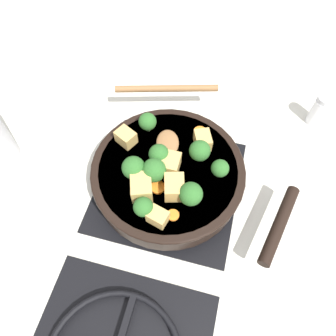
# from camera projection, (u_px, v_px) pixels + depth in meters

# --- Properties ---
(ground_plane) EXTENTS (2.40, 2.40, 0.00)m
(ground_plane) POSITION_uv_depth(u_px,v_px,m) (168.00, 186.00, 0.74)
(ground_plane) COLOR silver
(front_burner_grate) EXTENTS (0.31, 0.31, 0.03)m
(front_burner_grate) POSITION_uv_depth(u_px,v_px,m) (168.00, 184.00, 0.73)
(front_burner_grate) COLOR black
(front_burner_grate) RESTS_ON ground_plane
(skillet_pan) EXTENTS (0.43, 0.32, 0.05)m
(skillet_pan) POSITION_uv_depth(u_px,v_px,m) (169.00, 174.00, 0.69)
(skillet_pan) COLOR black
(skillet_pan) RESTS_ON front_burner_grate
(wooden_spoon) EXTENTS (0.24, 0.23, 0.02)m
(wooden_spoon) POSITION_uv_depth(u_px,v_px,m) (167.00, 110.00, 0.74)
(wooden_spoon) COLOR olive
(wooden_spoon) RESTS_ON skillet_pan
(tofu_cube_center_large) EXTENTS (0.05, 0.06, 0.04)m
(tofu_cube_center_large) POSITION_uv_depth(u_px,v_px,m) (174.00, 187.00, 0.63)
(tofu_cube_center_large) COLOR tan
(tofu_cube_center_large) RESTS_ON skillet_pan
(tofu_cube_near_handle) EXTENTS (0.05, 0.05, 0.03)m
(tofu_cube_near_handle) POSITION_uv_depth(u_px,v_px,m) (126.00, 137.00, 0.69)
(tofu_cube_near_handle) COLOR tan
(tofu_cube_near_handle) RESTS_ON skillet_pan
(tofu_cube_east_chunk) EXTENTS (0.05, 0.05, 0.03)m
(tofu_cube_east_chunk) POSITION_uv_depth(u_px,v_px,m) (203.00, 140.00, 0.69)
(tofu_cube_east_chunk) COLOR tan
(tofu_cube_east_chunk) RESTS_ON skillet_pan
(tofu_cube_west_chunk) EXTENTS (0.04, 0.04, 0.04)m
(tofu_cube_west_chunk) POSITION_uv_depth(u_px,v_px,m) (170.00, 165.00, 0.66)
(tofu_cube_west_chunk) COLOR tan
(tofu_cube_west_chunk) RESTS_ON skillet_pan
(tofu_cube_back_piece) EXTENTS (0.04, 0.04, 0.03)m
(tofu_cube_back_piece) POSITION_uv_depth(u_px,v_px,m) (158.00, 217.00, 0.60)
(tofu_cube_back_piece) COLOR tan
(tofu_cube_back_piece) RESTS_ON skillet_pan
(tofu_cube_front_piece) EXTENTS (0.05, 0.06, 0.04)m
(tofu_cube_front_piece) POSITION_uv_depth(u_px,v_px,m) (141.00, 187.00, 0.63)
(tofu_cube_front_piece) COLOR tan
(tofu_cube_front_piece) RESTS_ON skillet_pan
(broccoli_floret_near_spoon) EXTENTS (0.04, 0.04, 0.05)m
(broccoli_floret_near_spoon) POSITION_uv_depth(u_px,v_px,m) (148.00, 122.00, 0.70)
(broccoli_floret_near_spoon) COLOR #709956
(broccoli_floret_near_spoon) RESTS_ON skillet_pan
(broccoli_floret_center_top) EXTENTS (0.05, 0.05, 0.05)m
(broccoli_floret_center_top) POSITION_uv_depth(u_px,v_px,m) (133.00, 168.00, 0.64)
(broccoli_floret_center_top) COLOR #709956
(broccoli_floret_center_top) RESTS_ON skillet_pan
(broccoli_floret_east_rim) EXTENTS (0.04, 0.04, 0.05)m
(broccoli_floret_east_rim) POSITION_uv_depth(u_px,v_px,m) (200.00, 151.00, 0.66)
(broccoli_floret_east_rim) COLOR #709956
(broccoli_floret_east_rim) RESTS_ON skillet_pan
(broccoli_floret_west_rim) EXTENTS (0.04, 0.04, 0.05)m
(broccoli_floret_west_rim) POSITION_uv_depth(u_px,v_px,m) (159.00, 154.00, 0.66)
(broccoli_floret_west_rim) COLOR #709956
(broccoli_floret_west_rim) RESTS_ON skillet_pan
(broccoli_floret_north_edge) EXTENTS (0.05, 0.05, 0.05)m
(broccoli_floret_north_edge) POSITION_uv_depth(u_px,v_px,m) (154.00, 170.00, 0.63)
(broccoli_floret_north_edge) COLOR #709956
(broccoli_floret_north_edge) RESTS_ON skillet_pan
(broccoli_floret_south_cluster) EXTENTS (0.04, 0.04, 0.04)m
(broccoli_floret_south_cluster) POSITION_uv_depth(u_px,v_px,m) (220.00, 168.00, 0.64)
(broccoli_floret_south_cluster) COLOR #709956
(broccoli_floret_south_cluster) RESTS_ON skillet_pan
(broccoli_floret_mid_floret) EXTENTS (0.04, 0.04, 0.04)m
(broccoli_floret_mid_floret) POSITION_uv_depth(u_px,v_px,m) (143.00, 207.00, 0.60)
(broccoli_floret_mid_floret) COLOR #709956
(broccoli_floret_mid_floret) RESTS_ON skillet_pan
(broccoli_floret_small_inner) EXTENTS (0.05, 0.05, 0.05)m
(broccoli_floret_small_inner) POSITION_uv_depth(u_px,v_px,m) (191.00, 194.00, 0.61)
(broccoli_floret_small_inner) COLOR #709956
(broccoli_floret_small_inner) RESTS_ON skillet_pan
(carrot_slice_orange_thin) EXTENTS (0.02, 0.02, 0.01)m
(carrot_slice_orange_thin) POSITION_uv_depth(u_px,v_px,m) (173.00, 215.00, 0.62)
(carrot_slice_orange_thin) COLOR orange
(carrot_slice_orange_thin) RESTS_ON skillet_pan
(carrot_slice_near_center) EXTENTS (0.03, 0.03, 0.01)m
(carrot_slice_near_center) POSITION_uv_depth(u_px,v_px,m) (200.00, 132.00, 0.72)
(carrot_slice_near_center) COLOR orange
(carrot_slice_near_center) RESTS_ON skillet_pan
(carrot_slice_edge_slice) EXTENTS (0.03, 0.03, 0.01)m
(carrot_slice_edge_slice) POSITION_uv_depth(u_px,v_px,m) (158.00, 187.00, 0.65)
(carrot_slice_edge_slice) COLOR orange
(carrot_slice_edge_slice) RESTS_ON skillet_pan
(salt_shaker) EXTENTS (0.04, 0.04, 0.09)m
(salt_shaker) POSITION_uv_depth(u_px,v_px,m) (318.00, 110.00, 0.80)
(salt_shaker) COLOR white
(salt_shaker) RESTS_ON ground_plane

